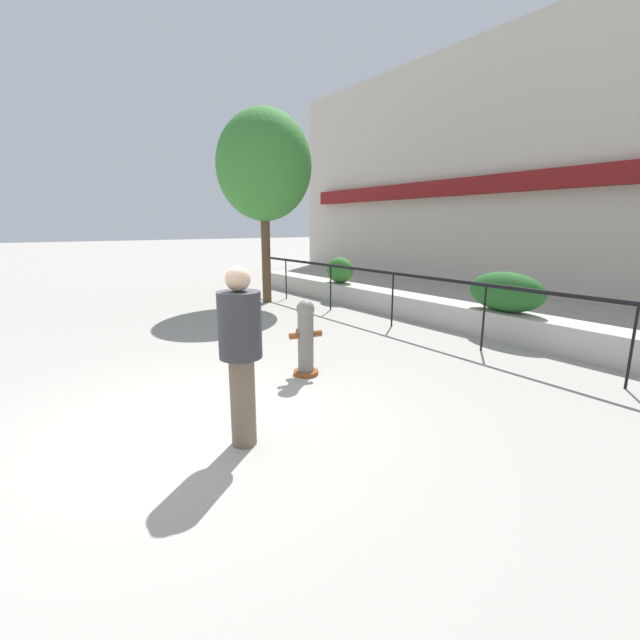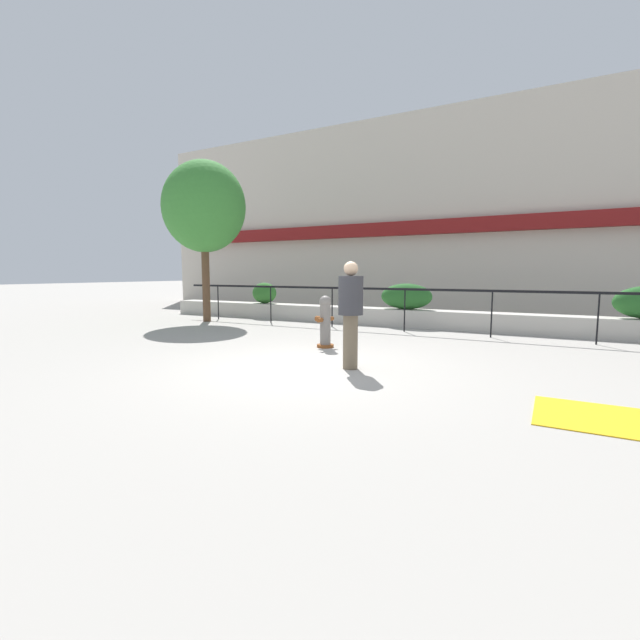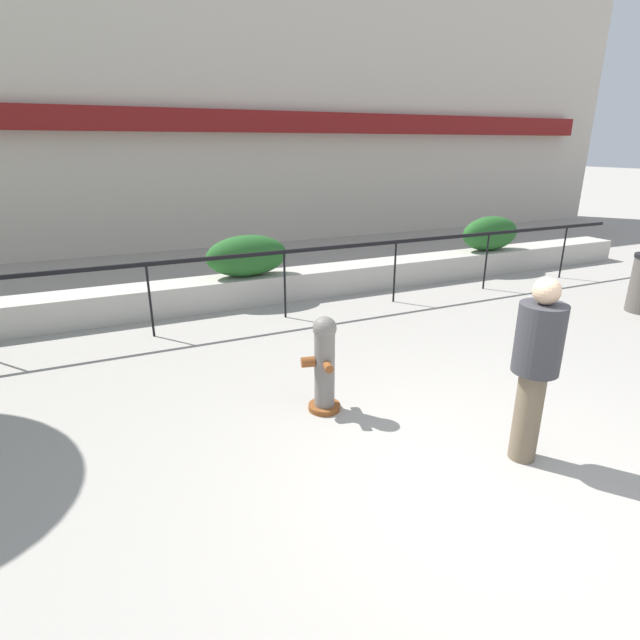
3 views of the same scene
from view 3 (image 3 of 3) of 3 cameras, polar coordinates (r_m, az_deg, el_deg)
The scene contains 8 objects.
ground_plane at distance 4.71m, azimuth 18.85°, elevation -17.68°, with size 120.00×120.00×0.00m, color #9E9991.
building_facade at distance 14.91m, azimuth -14.94°, elevation 23.50°, with size 30.00×1.36×8.00m.
planter_wall_low at distance 9.39m, azimuth -6.38°, elevation 3.76°, with size 18.00×0.70×0.50m, color #B7B2A8.
fence_railing_segment at distance 8.20m, azimuth -4.12°, elevation 7.06°, with size 15.00×0.05×1.15m.
hedge_bush_1 at distance 9.16m, azimuth -8.34°, elevation 7.28°, with size 1.50×0.70×0.74m, color #235B23.
hedge_bush_2 at distance 11.99m, azimuth 18.87°, elevation 9.35°, with size 1.47×0.63×0.76m, color #235B23.
fire_hydrant at distance 5.34m, azimuth 0.47°, elevation -5.00°, with size 0.47×0.48×1.08m.
pedestrian at distance 4.74m, azimuth 23.45°, elevation -4.26°, with size 0.49×0.49×1.73m.
Camera 3 is at (-2.78, -2.61, 2.76)m, focal length 28.00 mm.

